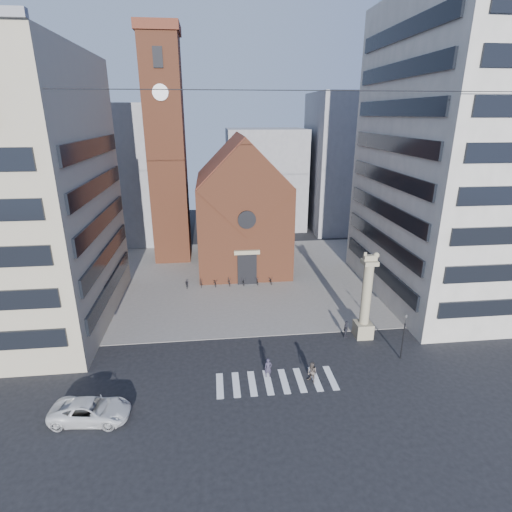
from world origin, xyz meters
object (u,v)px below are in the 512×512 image
Objects in this scene: pedestrian_1 at (312,373)px; lion_column at (366,304)px; scooter_0 at (187,284)px; white_car at (91,411)px; pedestrian_0 at (268,368)px; traffic_light at (403,336)px; pedestrian_2 at (346,329)px.

lion_column is at bearing 97.14° from pedestrian_1.
scooter_0 is at bearing 172.18° from pedestrian_1.
white_car is at bearing -159.36° from lion_column.
lion_column reaches higher than pedestrian_0.
pedestrian_1 reaches higher than white_car.
white_car is at bearing -169.38° from traffic_light.
lion_column is 11.61m from pedestrian_0.
traffic_light is at bearing -115.25° from pedestrian_2.
scooter_0 is (-19.60, 17.72, -1.80)m from traffic_light.
lion_column is 4.62m from traffic_light.
pedestrian_1 is at bearing -164.89° from traffic_light.
scooter_0 is (-17.61, 13.72, -2.97)m from lion_column.
pedestrian_2 is (-3.71, 4.00, -1.42)m from traffic_light.
pedestrian_2 is at bearing 132.87° from traffic_light.
pedestrian_2 is (-1.72, 0.00, -2.59)m from lion_column.
scooter_0 is (-15.89, 13.72, -0.38)m from pedestrian_2.
scooter_0 is (-7.59, 18.97, -0.35)m from pedestrian_0.
scooter_0 is at bearing 112.15° from pedestrian_0.
pedestrian_2 is at bearing 105.68° from pedestrian_1.
white_car reaches higher than scooter_0.
pedestrian_1 is (-8.62, -2.33, -1.40)m from traffic_light.
lion_column is 4.90× the size of pedestrian_1.
lion_column is at bearing -63.61° from white_car.
traffic_light is 2.56× the size of pedestrian_0.
pedestrian_2 is (4.90, 6.33, -0.01)m from pedestrian_1.
pedestrian_0 is 1.01× the size of scooter_0.
pedestrian_1 reaches higher than scooter_0.
white_car is at bearing -164.88° from pedestrian_0.
pedestrian_0 is (-12.01, -1.26, -1.45)m from traffic_light.
pedestrian_0 is 0.95× the size of pedestrian_1.
white_car is 23.10m from pedestrian_2.
traffic_light is at bearing 68.57° from pedestrian_1.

